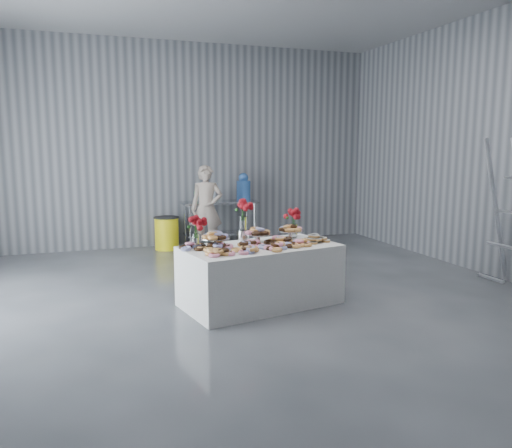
{
  "coord_description": "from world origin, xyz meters",
  "views": [
    {
      "loc": [
        -1.88,
        -5.46,
        1.96
      ],
      "look_at": [
        0.2,
        0.55,
        0.98
      ],
      "focal_mm": 35.0,
      "sensor_mm": 36.0,
      "label": 1
    }
  ],
  "objects": [
    {
      "name": "ground",
      "position": [
        0.0,
        0.0,
        0.0
      ],
      "size": [
        9.0,
        9.0,
        0.0
      ],
      "primitive_type": "plane",
      "color": "#3A3C42",
      "rests_on": "ground"
    },
    {
      "name": "room_walls",
      "position": [
        -0.27,
        0.07,
        2.64
      ],
      "size": [
        8.04,
        9.04,
        4.02
      ],
      "color": "gray",
      "rests_on": "ground"
    },
    {
      "name": "display_table",
      "position": [
        0.16,
        0.26,
        0.38
      ],
      "size": [
        2.06,
        1.35,
        0.75
      ],
      "primitive_type": "cube",
      "rotation": [
        0.0,
        0.0,
        0.19
      ],
      "color": "white",
      "rests_on": "ground"
    },
    {
      "name": "prep_table",
      "position": [
        0.67,
        4.1,
        0.62
      ],
      "size": [
        1.5,
        0.6,
        0.9
      ],
      "color": "silver",
      "rests_on": "ground"
    },
    {
      "name": "donut_mounds",
      "position": [
        0.16,
        0.21,
        0.8
      ],
      "size": [
        1.93,
        1.13,
        0.09
      ],
      "primitive_type": null,
      "rotation": [
        0.0,
        0.0,
        0.19
      ],
      "color": "#E7A054",
      "rests_on": "display_table"
    },
    {
      "name": "cake_stand_left",
      "position": [
        -0.41,
        0.31,
        0.89
      ],
      "size": [
        0.36,
        0.36,
        0.17
      ],
      "color": "silver",
      "rests_on": "display_table"
    },
    {
      "name": "cake_stand_mid",
      "position": [
        0.18,
        0.42,
        0.89
      ],
      "size": [
        0.36,
        0.36,
        0.17
      ],
      "color": "silver",
      "rests_on": "display_table"
    },
    {
      "name": "cake_stand_right",
      "position": [
        0.67,
        0.52,
        0.89
      ],
      "size": [
        0.36,
        0.36,
        0.17
      ],
      "color": "silver",
      "rests_on": "display_table"
    },
    {
      "name": "danish_pile",
      "position": [
        0.93,
        0.26,
        0.81
      ],
      "size": [
        0.48,
        0.48,
        0.11
      ],
      "primitive_type": null,
      "color": "silver",
      "rests_on": "display_table"
    },
    {
      "name": "bouquet_left",
      "position": [
        -0.62,
        0.36,
        1.05
      ],
      "size": [
        0.26,
        0.26,
        0.42
      ],
      "color": "white",
      "rests_on": "display_table"
    },
    {
      "name": "bouquet_right",
      "position": [
        0.79,
        0.69,
        1.05
      ],
      "size": [
        0.26,
        0.26,
        0.42
      ],
      "color": "white",
      "rests_on": "display_table"
    },
    {
      "name": "bouquet_center",
      "position": [
        0.04,
        0.6,
        1.13
      ],
      "size": [
        0.26,
        0.26,
        0.57
      ],
      "color": "silver",
      "rests_on": "display_table"
    },
    {
      "name": "water_jug",
      "position": [
        1.17,
        4.1,
        1.15
      ],
      "size": [
        0.28,
        0.28,
        0.55
      ],
      "color": "#3D76D0",
      "rests_on": "prep_table"
    },
    {
      "name": "drink_bottles",
      "position": [
        0.35,
        4.0,
        1.04
      ],
      "size": [
        0.54,
        0.08,
        0.27
      ],
      "primitive_type": null,
      "color": "#268C33",
      "rests_on": "prep_table"
    },
    {
      "name": "person",
      "position": [
        0.29,
        3.65,
        0.82
      ],
      "size": [
        0.67,
        0.51,
        1.64
      ],
      "primitive_type": "imported",
      "rotation": [
        0.0,
        0.0,
        -0.22
      ],
      "color": "#CC8C93",
      "rests_on": "ground"
    },
    {
      "name": "trash_barrel",
      "position": [
        -0.4,
        4.1,
        0.32
      ],
      "size": [
        0.49,
        0.49,
        0.63
      ],
      "rotation": [
        0.0,
        0.0,
        -0.09
      ],
      "color": "yellow",
      "rests_on": "ground"
    },
    {
      "name": "stepladder",
      "position": [
        3.75,
        -0.07,
        1.06
      ],
      "size": [
        0.77,
        0.53,
        2.11
      ],
      "primitive_type": null,
      "rotation": [
        0.0,
        -0.26,
        0.0
      ],
      "color": "silver",
      "rests_on": "ground"
    }
  ]
}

